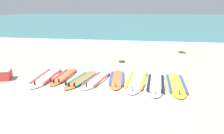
{
  "coord_description": "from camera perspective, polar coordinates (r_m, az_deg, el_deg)",
  "views": [
    {
      "loc": [
        1.63,
        -6.44,
        2.34
      ],
      "look_at": [
        0.34,
        1.17,
        0.25
      ],
      "focal_mm": 35.64,
      "sensor_mm": 36.0,
      "label": 1
    }
  ],
  "objects": [
    {
      "name": "surfboard_4",
      "position": [
        7.37,
        1.24,
        -3.06
      ],
      "size": [
        0.73,
        2.13,
        0.18
      ],
      "color": "orange",
      "rests_on": "ground"
    },
    {
      "name": "surfboard_1",
      "position": [
        7.82,
        -12.19,
        -2.33
      ],
      "size": [
        0.57,
        2.03,
        0.18
      ],
      "color": "orange",
      "rests_on": "ground"
    },
    {
      "name": "surfboard_3",
      "position": [
        7.32,
        -3.85,
        -3.21
      ],
      "size": [
        0.85,
        2.13,
        0.18
      ],
      "color": "white",
      "rests_on": "ground"
    },
    {
      "name": "wave_foam_strip",
      "position": [
        14.75,
        3.17,
        6.21
      ],
      "size": [
        80.0,
        1.27,
        0.11
      ],
      "primitive_type": "cube",
      "color": "white",
      "rests_on": "ground"
    },
    {
      "name": "surfboard_2",
      "position": [
        7.39,
        -7.81,
        -3.14
      ],
      "size": [
        0.87,
        2.13,
        0.18
      ],
      "color": "orange",
      "rests_on": "ground"
    },
    {
      "name": "seaweed_clump_by_the_boards",
      "position": [
        12.3,
        17.27,
        3.73
      ],
      "size": [
        0.29,
        0.23,
        0.1
      ],
      "primitive_type": "ellipsoid",
      "color": "#384723",
      "rests_on": "ground"
    },
    {
      "name": "surfboard_0",
      "position": [
        7.91,
        -16.37,
        -2.41
      ],
      "size": [
        0.73,
        2.39,
        0.18
      ],
      "color": "white",
      "rests_on": "ground"
    },
    {
      "name": "seaweed_clump_mid_sand",
      "position": [
        12.2,
        17.98,
        3.52
      ],
      "size": [
        0.2,
        0.16,
        0.07
      ],
      "primitive_type": "ellipsoid",
      "color": "#384723",
      "rests_on": "ground"
    },
    {
      "name": "sea",
      "position": [
        43.94,
        7.64,
        12.01
      ],
      "size": [
        80.0,
        60.0,
        0.1
      ],
      "primitive_type": "cube",
      "color": "teal",
      "rests_on": "ground"
    },
    {
      "name": "surfboard_5",
      "position": [
        7.26,
        6.35,
        -3.43
      ],
      "size": [
        0.77,
        2.55,
        0.18
      ],
      "color": "white",
      "rests_on": "ground"
    },
    {
      "name": "surfboard_7",
      "position": [
        7.16,
        16.1,
        -4.22
      ],
      "size": [
        0.61,
        2.38,
        0.18
      ],
      "color": "yellow",
      "rests_on": "ground"
    },
    {
      "name": "cooler_box",
      "position": [
        8.15,
        -25.57,
        -1.64
      ],
      "size": [
        0.44,
        0.53,
        0.38
      ],
      "color": "red",
      "rests_on": "ground"
    },
    {
      "name": "ground_plane",
      "position": [
        7.04,
        -4.37,
        -4.3
      ],
      "size": [
        80.0,
        80.0,
        0.0
      ],
      "primitive_type": "plane",
      "color": "#B7AD93"
    },
    {
      "name": "surfboard_6",
      "position": [
        7.05,
        11.14,
        -4.19
      ],
      "size": [
        0.67,
        2.35,
        0.18
      ],
      "color": "silver",
      "rests_on": "ground"
    },
    {
      "name": "seaweed_clump_near_shoreline",
      "position": [
        9.71,
        2.53,
        1.5
      ],
      "size": [
        0.29,
        0.23,
        0.1
      ],
      "primitive_type": "ellipsoid",
      "color": "#384723",
      "rests_on": "ground"
    }
  ]
}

